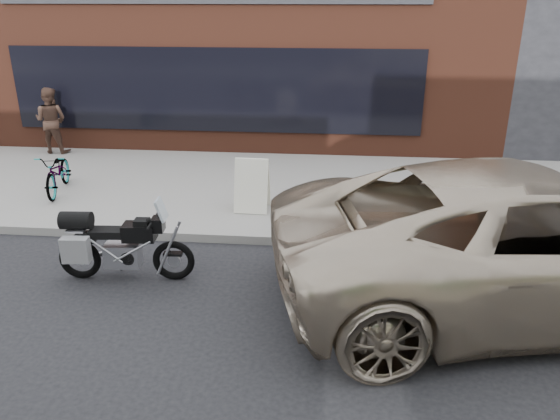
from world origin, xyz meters
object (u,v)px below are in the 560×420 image
at_px(minivan, 531,238).
at_px(cafe_patron_left, 51,120).
at_px(motorcycle, 116,245).
at_px(bicycle_front, 58,172).
at_px(sandwich_sign, 252,184).

distance_m(minivan, cafe_patron_left, 11.26).
bearing_deg(cafe_patron_left, motorcycle, 125.13).
distance_m(minivan, bicycle_front, 8.64).
relative_size(motorcycle, cafe_patron_left, 1.22).
bearing_deg(motorcycle, cafe_patron_left, 119.48).
bearing_deg(bicycle_front, sandwich_sign, -20.38).
bearing_deg(minivan, motorcycle, 77.61).
bearing_deg(cafe_patron_left, sandwich_sign, 150.28).
height_order(minivan, sandwich_sign, minivan).
distance_m(motorcycle, cafe_patron_left, 7.11).
height_order(motorcycle, minivan, minivan).
height_order(bicycle_front, cafe_patron_left, cafe_patron_left).
height_order(minivan, cafe_patron_left, minivan).
height_order(minivan, bicycle_front, minivan).
relative_size(motorcycle, minivan, 0.30).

